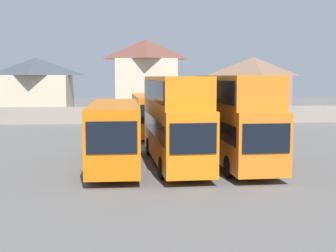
{
  "coord_description": "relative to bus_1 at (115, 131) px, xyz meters",
  "views": [
    {
      "loc": [
        -1.94,
        -25.24,
        4.99
      ],
      "look_at": [
        0.0,
        3.0,
        1.93
      ],
      "focal_mm": 48.9,
      "sensor_mm": 36.0,
      "label": 1
    }
  ],
  "objects": [
    {
      "name": "house_terrace_right",
      "position": [
        16.38,
        33.73,
        1.83
      ],
      "size": [
        8.81,
        6.42,
        7.54
      ],
      "color": "#9E7A60",
      "rests_on": "ground"
    },
    {
      "name": "house_terrace_left",
      "position": [
        -11.13,
        32.74,
        1.73
      ],
      "size": [
        8.57,
        7.17,
        7.34
      ],
      "color": "beige",
      "rests_on": "ground"
    },
    {
      "name": "bus_4",
      "position": [
        2.33,
        13.94,
        -0.06
      ],
      "size": [
        3.12,
        11.2,
        3.42
      ],
      "rotation": [
        0.0,
        0.0,
        -1.52
      ],
      "color": "orange",
      "rests_on": "ground"
    },
    {
      "name": "bus_2",
      "position": [
        3.33,
        0.5,
        0.8
      ],
      "size": [
        3.16,
        11.23,
        5.01
      ],
      "rotation": [
        0.0,
        0.0,
        -1.5
      ],
      "color": "orange",
      "rests_on": "ground"
    },
    {
      "name": "depot_boundary_wall",
      "position": [
        3.16,
        23.79,
        -1.12
      ],
      "size": [
        56.0,
        0.5,
        1.8
      ],
      "primitive_type": "cube",
      "color": "gray",
      "rests_on": "ground"
    },
    {
      "name": "bus_3",
      "position": [
        6.72,
        0.46,
        0.82
      ],
      "size": [
        3.17,
        10.91,
        5.05
      ],
      "rotation": [
        0.0,
        0.0,
        -1.51
      ],
      "color": "orange",
      "rests_on": "ground"
    },
    {
      "name": "ground",
      "position": [
        3.16,
        18.15,
        -2.02
      ],
      "size": [
        140.0,
        140.0,
        0.0
      ],
      "primitive_type": "plane",
      "color": "#605E5B"
    },
    {
      "name": "bus_1",
      "position": [
        0.0,
        0.0,
        0.0
      ],
      "size": [
        2.82,
        10.33,
        3.54
      ],
      "rotation": [
        0.0,
        0.0,
        -1.55
      ],
      "color": "orange",
      "rests_on": "ground"
    },
    {
      "name": "house_terrace_centre",
      "position": [
        2.42,
        32.68,
        2.91
      ],
      "size": [
        7.81,
        6.82,
        9.67
      ],
      "color": "beige",
      "rests_on": "ground"
    },
    {
      "name": "bus_5",
      "position": [
        4.58,
        14.29,
        0.77
      ],
      "size": [
        2.92,
        10.63,
        4.95
      ],
      "rotation": [
        0.0,
        0.0,
        -1.6
      ],
      "color": "orange",
      "rests_on": "ground"
    }
  ]
}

